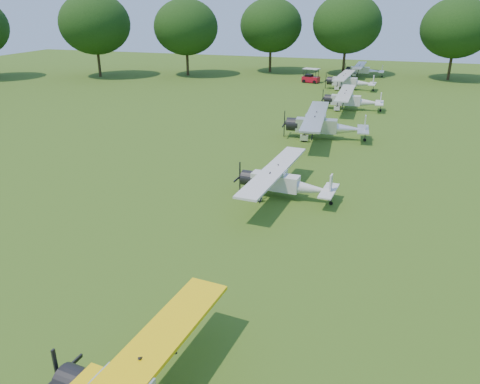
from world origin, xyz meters
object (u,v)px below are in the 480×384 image
object	(u,v)px
aircraft_4	(323,124)
aircraft_6	(349,80)
aircraft_5	(351,99)
golf_cart	(311,78)
aircraft_7	(363,69)
aircraft_3	(283,180)

from	to	relation	value
aircraft_4	aircraft_6	distance (m)	26.47
aircraft_5	golf_cart	size ratio (longest dim) A/B	4.02
aircraft_6	aircraft_7	world-z (taller)	aircraft_6
aircraft_7	golf_cart	size ratio (longest dim) A/B	3.70
aircraft_6	golf_cart	world-z (taller)	aircraft_6
aircraft_6	golf_cart	size ratio (longest dim) A/B	4.11
aircraft_4	aircraft_5	world-z (taller)	aircraft_4
aircraft_4	aircraft_7	size ratio (longest dim) A/B	1.21
aircraft_3	aircraft_6	distance (m)	40.92
aircraft_3	golf_cart	bearing A→B (deg)	102.05
aircraft_3	aircraft_4	bearing A→B (deg)	93.00
aircraft_3	aircraft_6	size ratio (longest dim) A/B	0.91
aircraft_6	aircraft_7	distance (m)	13.54
aircraft_4	aircraft_5	distance (m)	13.23
aircraft_4	golf_cart	xyz separation A→B (m)	(-6.28, 30.96, -0.69)
golf_cart	aircraft_7	bearing A→B (deg)	63.51
aircraft_5	aircraft_3	bearing A→B (deg)	-94.29
aircraft_3	aircraft_7	world-z (taller)	aircraft_3
aircraft_4	aircraft_6	size ratio (longest dim) A/B	1.09
aircraft_4	aircraft_6	world-z (taller)	aircraft_4
aircraft_3	aircraft_7	size ratio (longest dim) A/B	1.01
aircraft_7	aircraft_4	bearing A→B (deg)	-89.67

